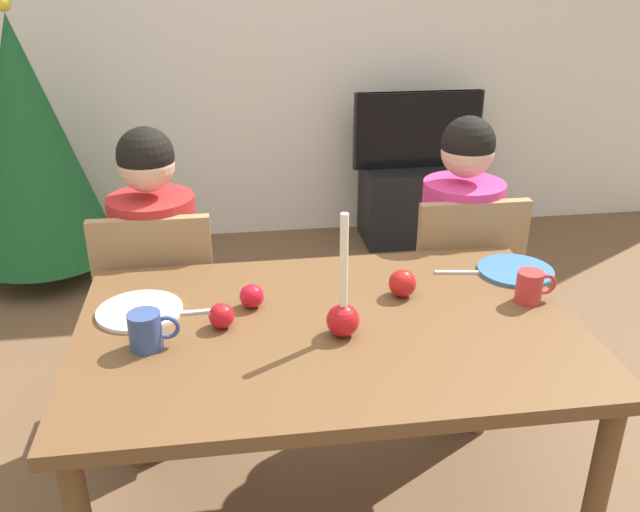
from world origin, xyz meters
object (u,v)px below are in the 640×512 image
at_px(dining_table, 330,350).
at_px(christmas_tree, 28,142).
at_px(chair_left, 161,308).
at_px(tv_stand, 413,203).
at_px(candle_centerpiece, 343,312).
at_px(apple_by_right_mug, 222,316).
at_px(chair_right, 458,288).
at_px(plate_left, 140,311).
at_px(tv, 418,130).
at_px(mug_left, 147,330).
at_px(person_right_child, 457,271).
at_px(apple_near_candle, 252,296).
at_px(mug_right, 531,287).
at_px(apple_by_left_plate, 402,283).
at_px(person_left_child, 160,290).
at_px(plate_right, 515,270).

xyz_separation_m(dining_table, christmas_tree, (-1.29, 2.05, 0.12)).
xyz_separation_m(chair_left, tv_stand, (1.43, 1.69, -0.27)).
height_order(candle_centerpiece, apple_by_right_mug, candle_centerpiece).
xyz_separation_m(chair_left, chair_right, (1.12, 0.00, 0.00)).
bearing_deg(plate_left, tv, 56.47).
distance_m(chair_right, mug_left, 1.30).
bearing_deg(person_right_child, apple_by_right_mug, -145.60).
height_order(tv, candle_centerpiece, candle_centerpiece).
distance_m(dining_table, mug_left, 0.51).
bearing_deg(plate_left, apple_near_candle, -1.74).
relative_size(mug_right, apple_by_right_mug, 1.72).
relative_size(christmas_tree, apple_by_left_plate, 18.00).
xyz_separation_m(chair_left, tv, (1.43, 1.69, 0.20)).
bearing_deg(chair_left, apple_by_left_plate, -31.30).
distance_m(plate_left, mug_right, 1.14).
height_order(chair_right, apple_by_right_mug, chair_right).
bearing_deg(apple_by_left_plate, chair_right, 52.75).
height_order(chair_left, chair_right, same).
relative_size(person_right_child, apple_near_candle, 16.52).
xyz_separation_m(person_left_child, mug_left, (0.04, -0.69, 0.23)).
xyz_separation_m(chair_right, person_left_child, (-1.12, 0.03, 0.06)).
bearing_deg(mug_right, candle_centerpiece, -169.15).
height_order(tv, mug_right, tv).
bearing_deg(tv, tv_stand, -90.00).
distance_m(tv, mug_left, 2.73).
bearing_deg(mug_right, apple_near_candle, 174.27).
relative_size(chair_left, person_right_child, 0.77).
relative_size(person_right_child, plate_right, 4.83).
bearing_deg(apple_near_candle, candle_centerpiece, -39.36).
bearing_deg(chair_left, mug_right, -26.14).
distance_m(tv, apple_by_left_plate, 2.26).
relative_size(chair_right, apple_near_candle, 12.69).
bearing_deg(plate_left, mug_left, -77.77).
bearing_deg(person_left_child, tv, 49.37).
bearing_deg(mug_left, person_right_child, 32.41).
bearing_deg(apple_near_candle, christmas_tree, 119.35).
height_order(chair_left, plate_left, chair_left).
xyz_separation_m(chair_right, mug_right, (0.01, -0.56, 0.29)).
relative_size(person_right_child, candle_centerpiece, 3.34).
bearing_deg(christmas_tree, plate_left, -68.36).
xyz_separation_m(dining_table, person_right_child, (0.60, 0.64, -0.10)).
distance_m(person_left_child, plate_left, 0.53).
relative_size(mug_right, apple_near_candle, 1.73).
distance_m(christmas_tree, mug_left, 2.25).
bearing_deg(plate_right, apple_by_left_plate, -165.18).
height_order(candle_centerpiece, plate_left, candle_centerpiece).
bearing_deg(apple_near_candle, apple_by_right_mug, -129.80).
bearing_deg(mug_right, person_left_child, 152.55).
height_order(dining_table, chair_left, chair_left).
bearing_deg(mug_left, chair_right, 31.18).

